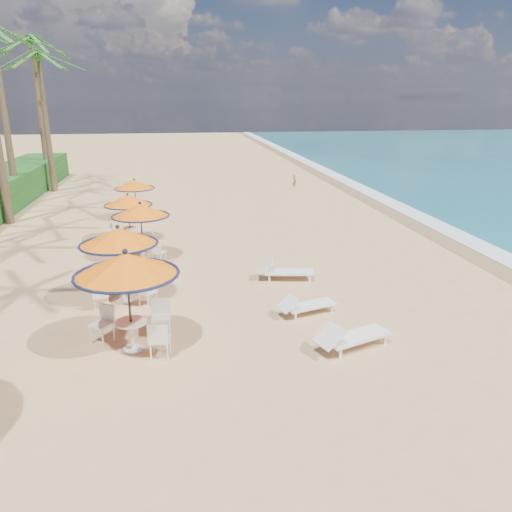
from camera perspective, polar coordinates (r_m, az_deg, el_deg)
The scene contains 14 objects.
ground at distance 13.45m, azimuth 6.13°, elevation -9.12°, with size 160.00×160.00×0.00m, color tan.
foam_strip at distance 25.68m, azimuth 20.68°, elevation 2.92°, with size 1.20×140.00×0.04m, color white.
wetsand_band at distance 25.25m, azimuth 18.90°, elevation 2.87°, with size 1.40×140.00×0.02m, color olive.
station_0 at distance 12.38m, azimuth -14.35°, elevation -2.28°, with size 2.53×2.53×2.64m.
station_1 at distance 15.48m, azimuth -15.50°, elevation 1.08°, with size 2.35×2.35×2.45m.
station_2 at distance 19.52m, azimuth -13.02°, elevation 4.31°, with size 2.20×2.20×2.30m.
station_3 at distance 22.22m, azimuth -14.59°, elevation 5.68°, with size 2.06×2.06×2.15m.
station_4 at distance 26.42m, azimuth -13.64°, elevation 7.43°, with size 2.05×2.05×2.14m.
lounger_near at distance 12.83m, azimuth 10.73°, elevation -9.01°, with size 2.16×1.33×0.74m.
lounger_mid at distance 14.60m, azimuth 5.61°, elevation -5.58°, with size 1.85×1.05×0.63m.
lounger_far at distance 17.26m, azimuth 3.14°, elevation -1.67°, with size 2.04×0.93×0.70m.
palm_6 at distance 36.08m, azimuth -23.54°, elevation 19.39°, with size 5.00×5.00×8.75m.
palm_7 at distance 39.02m, azimuth -24.20°, elevation 20.64°, with size 5.00×5.00×9.87m.
person at distance 35.48m, azimuth 4.42°, elevation 8.59°, with size 0.34×0.22×0.93m, color #8A5746.
Camera 1 is at (-3.25, -11.57, 6.04)m, focal length 35.00 mm.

